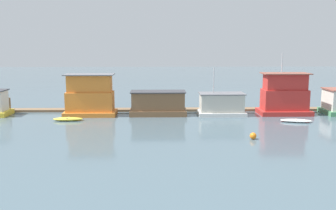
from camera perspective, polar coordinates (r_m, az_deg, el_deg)
ground_plane at (r=47.95m, az=-0.03°, el=-1.46°), size 200.00×200.00×0.00m
dock_walkway at (r=50.65m, az=-0.10°, el=-0.70°), size 59.60×1.63×0.30m
houseboat_orange at (r=47.97m, az=-11.79°, el=1.25°), size 6.47×3.32×5.24m
houseboat_brown at (r=47.48m, az=-1.51°, el=0.23°), size 7.13×3.33×3.06m
houseboat_white at (r=47.89m, az=8.15°, el=0.09°), size 5.95×3.29×6.04m
houseboat_red at (r=50.10m, az=17.34°, el=1.35°), size 6.50×3.65×7.80m
dinghy_yellow at (r=45.60m, az=-15.00°, el=-2.07°), size 3.50×1.11×0.42m
dinghy_white at (r=45.77m, az=18.95°, el=-2.27°), size 3.75×1.81×0.35m
mooring_post_far_left at (r=53.18m, az=-22.97°, el=-0.03°), size 0.27×0.27×2.01m
buoy_orange at (r=36.57m, az=12.84°, el=-4.61°), size 0.64×0.64×0.64m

